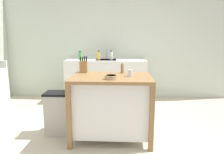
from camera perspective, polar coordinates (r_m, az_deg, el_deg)
name	(u,v)px	position (r m, az deg, el deg)	size (l,w,h in m)	color
ground_plane	(118,142)	(3.09, 1.53, -16.76)	(6.36, 6.36, 0.00)	#BCB29E
wall_back	(120,41)	(5.06, 2.16, 9.37)	(5.36, 0.10, 2.60)	silver
kitchen_island	(111,104)	(3.03, -0.18, -7.07)	(1.09, 0.75, 0.89)	olive
knife_block	(84,66)	(3.24, -7.46, 2.76)	(0.11, 0.09, 0.24)	#9E7042
bowl_ceramic_small	(111,77)	(2.73, -0.23, 0.00)	(0.17, 0.17, 0.05)	tan
drinking_cup	(130,73)	(2.92, 4.77, 1.03)	(0.07, 0.07, 0.09)	silver
pepper_grinder	(122,68)	(3.17, 2.70, 2.37)	(0.04, 0.04, 0.16)	olive
trash_bin	(58,113)	(3.31, -13.98, -9.19)	(0.36, 0.28, 0.63)	#B7B2A8
sink_counter	(106,80)	(4.82, -1.53, -0.78)	(1.74, 0.60, 0.91)	silver
sink_faucet	(107,54)	(4.88, -1.45, 6.07)	(0.02, 0.02, 0.22)	#B7BCC1
bottle_spray_cleaner	(99,56)	(4.66, -3.51, 5.62)	(0.06, 0.06, 0.20)	yellow
bottle_dish_soap	(80,56)	(4.74, -8.39, 5.57)	(0.07, 0.07, 0.19)	green
bottle_hand_soap	(111,55)	(4.71, -0.21, 5.70)	(0.07, 0.07, 0.20)	white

